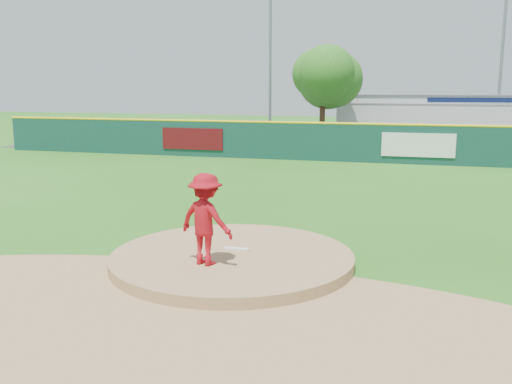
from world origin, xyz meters
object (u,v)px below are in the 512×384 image
(van, at_px, (271,141))
(light_pole_right, at_px, (502,60))
(playground_slide, at_px, (172,135))
(light_pole_left, at_px, (270,54))
(pool_building_grp, at_px, (447,117))
(deciduous_tree, at_px, (323,75))
(pitcher, at_px, (206,219))

(van, height_order, light_pole_right, light_pole_right)
(playground_slide, height_order, light_pole_left, light_pole_left)
(pool_building_grp, distance_m, deciduous_tree, 11.01)
(playground_slide, bearing_deg, light_pole_left, 30.11)
(pitcher, xyz_separation_m, deciduous_tree, (-1.71, 25.87, 3.33))
(pitcher, bearing_deg, light_pole_left, -61.85)
(light_pole_left, bearing_deg, deciduous_tree, -26.57)
(van, height_order, light_pole_left, light_pole_left)
(van, distance_m, pool_building_grp, 14.69)
(pitcher, xyz_separation_m, playground_slide, (-11.63, 24.44, -0.55))
(light_pole_left, distance_m, light_pole_right, 15.14)
(pool_building_grp, relative_size, light_pole_right, 1.52)
(pitcher, distance_m, deciduous_tree, 26.14)
(light_pole_left, bearing_deg, pitcher, -78.43)
(pitcher, bearing_deg, light_pole_right, -90.70)
(van, relative_size, deciduous_tree, 0.58)
(playground_slide, relative_size, deciduous_tree, 0.33)
(pool_building_grp, distance_m, light_pole_left, 13.72)
(van, bearing_deg, pool_building_grp, -44.20)
(playground_slide, xyz_separation_m, deciduous_tree, (9.92, 1.43, 3.88))
(pool_building_grp, relative_size, playground_slide, 6.27)
(pool_building_grp, relative_size, deciduous_tree, 2.07)
(van, relative_size, light_pole_left, 0.39)
(van, distance_m, deciduous_tree, 5.66)
(pool_building_grp, relative_size, light_pole_left, 1.38)
(playground_slide, relative_size, light_pole_left, 0.22)
(deciduous_tree, relative_size, light_pole_right, 0.74)
(playground_slide, height_order, light_pole_right, light_pole_right)
(pool_building_grp, distance_m, playground_slide, 19.83)
(light_pole_right, bearing_deg, pitcher, -107.28)
(deciduous_tree, bearing_deg, pitcher, -86.22)
(van, xyz_separation_m, playground_slide, (-7.30, 1.67, 0.06))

